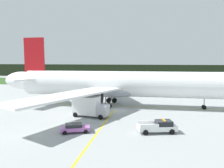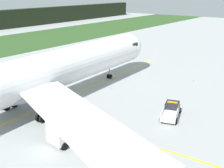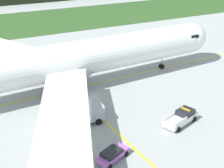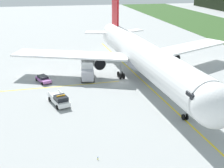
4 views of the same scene
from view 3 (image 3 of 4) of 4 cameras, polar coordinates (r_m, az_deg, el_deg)
The scene contains 7 objects.
ground at distance 49.74m, azimuth -4.73°, elevation -2.71°, with size 320.00×320.00×0.00m, color #9B9F9F.
grass_verge at distance 99.93m, azimuth -17.37°, elevation 10.30°, with size 320.00×32.56×0.04m, color #2D4F22.
taxiway_centerline_main at distance 53.61m, azimuth -6.05°, elevation -0.67°, with size 74.44×0.30×0.01m, color yellow.
airliner at distance 51.47m, azimuth -6.85°, elevation 4.31°, with size 57.35×51.09×16.00m.
ops_pickup_truck at distance 43.84m, azimuth 12.49°, elevation -5.92°, with size 5.95×3.55×1.94m.
catering_truck at distance 42.39m, azimuth -6.50°, elevation -4.92°, with size 7.01×3.40×3.95m.
staff_car at distance 36.41m, azimuth 0.02°, elevation -12.62°, with size 4.53×3.23×1.30m.
Camera 3 is at (-16.65, -41.03, 22.67)m, focal length 50.51 mm.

